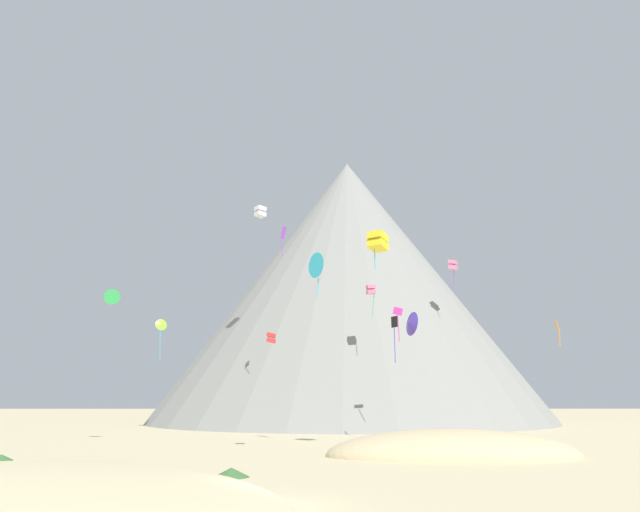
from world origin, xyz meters
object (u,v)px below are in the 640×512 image
at_px(kite_cyan_mid, 317,265).
at_px(kite_rainbow_mid, 371,290).
at_px(kite_magenta_low, 398,316).
at_px(kite_white_high, 260,212).
at_px(rock_massif, 347,289).
at_px(bush_low_patch, 1,457).
at_px(kite_indigo_low, 410,323).
at_px(kite_violet_mid, 283,236).
at_px(kite_black_low, 394,328).
at_px(kite_yellow_mid, 378,242).
at_px(kite_red_low, 271,338).
at_px(kite_pink_mid, 453,265).
at_px(bush_far_right, 231,472).
at_px(kite_green_low, 112,297).
at_px(kite_orange_low, 558,329).
at_px(kite_lime_mid, 161,326).

bearing_deg(kite_cyan_mid, kite_rainbow_mid, -53.79).
bearing_deg(kite_magenta_low, kite_cyan_mid, -100.60).
relative_size(kite_white_high, kite_cyan_mid, 0.42).
distance_m(rock_massif, kite_rainbow_mid, 32.16).
xyz_separation_m(bush_low_patch, kite_indigo_low, (28.92, 1.57, 9.49)).
height_order(kite_cyan_mid, kite_violet_mid, kite_violet_mid).
bearing_deg(kite_black_low, kite_yellow_mid, 1.99).
bearing_deg(kite_red_low, bush_low_patch, -70.02).
height_order(kite_pink_mid, kite_magenta_low, kite_pink_mid).
xyz_separation_m(kite_white_high, kite_magenta_low, (17.04, -15.47, -16.93)).
bearing_deg(bush_far_right, kite_green_low, 124.63).
bearing_deg(kite_yellow_mid, kite_magenta_low, -67.17).
distance_m(kite_cyan_mid, kite_violet_mid, 17.26).
distance_m(kite_orange_low, kite_violet_mid, 32.48).
relative_size(kite_orange_low, kite_yellow_mid, 0.88).
xyz_separation_m(kite_magenta_low, kite_red_low, (-12.79, -14.96, -3.90)).
distance_m(kite_indigo_low, kite_violet_mid, 30.00).
relative_size(bush_far_right, kite_magenta_low, 0.54).
relative_size(kite_rainbow_mid, kite_red_low, 4.66).
relative_size(kite_indigo_low, kite_pink_mid, 0.44).
relative_size(kite_black_low, kite_yellow_mid, 1.53).
bearing_deg(kite_black_low, bush_far_right, -10.90).
height_order(bush_low_patch, kite_yellow_mid, kite_yellow_mid).
bearing_deg(kite_red_low, kite_indigo_low, 64.28).
relative_size(kite_orange_low, kite_red_low, 2.98).
height_order(kite_cyan_mid, kite_red_low, kite_cyan_mid).
distance_m(bush_far_right, kite_rainbow_mid, 45.66).
relative_size(bush_low_patch, kite_yellow_mid, 0.52).
xyz_separation_m(rock_massif, kite_rainbow_mid, (1.39, -31.61, -5.77)).
relative_size(kite_orange_low, kite_cyan_mid, 0.64).
xyz_separation_m(kite_green_low, kite_pink_mid, (39.35, 27.56, 9.28)).
bearing_deg(kite_yellow_mid, bush_low_patch, 46.05).
bearing_deg(kite_yellow_mid, kite_white_high, -32.01).
bearing_deg(rock_massif, kite_rainbow_mid, -87.48).
bearing_deg(kite_white_high, kite_green_low, 117.43).
distance_m(kite_green_low, kite_red_low, 17.48).
bearing_deg(kite_orange_low, kite_pink_mid, -111.71).
bearing_deg(kite_black_low, kite_lime_mid, -110.63).
relative_size(kite_pink_mid, kite_yellow_mid, 1.40).
height_order(kite_green_low, kite_cyan_mid, kite_cyan_mid).
relative_size(rock_massif, kite_magenta_low, 24.82).
bearing_deg(kite_black_low, kite_red_low, -32.39).
bearing_deg(kite_indigo_low, kite_red_low, -134.66).
height_order(bush_far_right, kite_lime_mid, kite_lime_mid).
relative_size(kite_green_low, kite_indigo_low, 0.81).
bearing_deg(kite_red_low, kite_green_low, -111.62).
relative_size(kite_rainbow_mid, kite_magenta_low, 1.13).
height_order(bush_far_right, kite_pink_mid, kite_pink_mid).
relative_size(kite_rainbow_mid, kite_indigo_low, 2.23).
bearing_deg(kite_black_low, kite_cyan_mid, -33.79).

